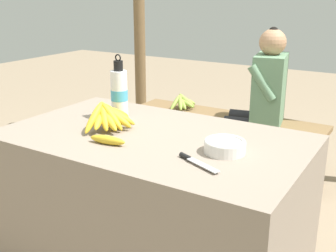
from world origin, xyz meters
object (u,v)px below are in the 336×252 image
object	(u,v)px
serving_bowl	(225,146)
knife	(193,160)
wooden_bench	(226,125)
water_bottle	(119,94)
support_post_near	(139,14)
loose_banana_front	(108,140)
banana_bunch_ripe	(109,115)
seated_vendor	(262,96)
banana_bunch_green	(183,101)

from	to	relation	value
serving_bowl	knife	size ratio (longest dim) A/B	0.82
knife	wooden_bench	size ratio (longest dim) A/B	0.14
water_bottle	support_post_near	distance (m)	1.81
serving_bowl	loose_banana_front	world-z (taller)	serving_bowl
banana_bunch_ripe	seated_vendor	world-z (taller)	seated_vendor
knife	loose_banana_front	bearing A→B (deg)	-155.45
water_bottle	loose_banana_front	size ratio (longest dim) A/B	1.90
water_bottle	knife	distance (m)	0.71
loose_banana_front	banana_bunch_green	xyz separation A→B (m)	(-0.45, 1.48, -0.21)
banana_bunch_ripe	serving_bowl	bearing A→B (deg)	0.04
water_bottle	seated_vendor	size ratio (longest dim) A/B	0.30
support_post_near	wooden_bench	bearing A→B (deg)	-19.91
banana_bunch_ripe	loose_banana_front	xyz separation A→B (m)	(0.13, -0.18, -0.05)
banana_bunch_ripe	serving_bowl	world-z (taller)	banana_bunch_ripe
knife	wooden_bench	world-z (taller)	knife
seated_vendor	support_post_near	world-z (taller)	support_post_near
seated_vendor	banana_bunch_green	xyz separation A→B (m)	(-0.65, 0.04, -0.14)
wooden_bench	support_post_near	bearing A→B (deg)	160.09
banana_bunch_ripe	banana_bunch_green	distance (m)	1.36
loose_banana_front	wooden_bench	size ratio (longest dim) A/B	0.12
seated_vendor	wooden_bench	bearing A→B (deg)	-19.39
knife	wooden_bench	distance (m)	1.58
loose_banana_front	knife	world-z (taller)	loose_banana_front
banana_bunch_green	support_post_near	xyz separation A→B (m)	(-0.68, 0.38, 0.64)
loose_banana_front	wooden_bench	distance (m)	1.52
serving_bowl	wooden_bench	distance (m)	1.46
knife	seated_vendor	xyz separation A→B (m)	(-0.22, 1.42, -0.06)
serving_bowl	support_post_near	distance (m)	2.37
serving_bowl	water_bottle	size ratio (longest dim) A/B	0.51
serving_bowl	water_bottle	bearing A→B (deg)	166.43
serving_bowl	wooden_bench	bearing A→B (deg)	113.19
banana_bunch_ripe	water_bottle	xyz separation A→B (m)	(-0.06, 0.16, 0.07)
knife	banana_bunch_green	xyz separation A→B (m)	(-0.87, 1.46, -0.20)
banana_bunch_green	support_post_near	bearing A→B (deg)	150.78
knife	wooden_bench	bearing A→B (deg)	131.52
banana_bunch_ripe	wooden_bench	bearing A→B (deg)	87.20
serving_bowl	loose_banana_front	xyz separation A→B (m)	(-0.49, -0.18, -0.01)
wooden_bench	banana_bunch_green	distance (m)	0.40
banana_bunch_ripe	knife	xyz separation A→B (m)	(0.56, -0.17, -0.06)
water_bottle	support_post_near	world-z (taller)	support_post_near
wooden_bench	water_bottle	bearing A→B (deg)	-96.29
serving_bowl	banana_bunch_green	bearing A→B (deg)	125.68
banana_bunch_green	water_bottle	bearing A→B (deg)	-77.48
water_bottle	banana_bunch_green	size ratio (longest dim) A/B	1.23
banana_bunch_ripe	knife	size ratio (longest dim) A/B	1.45
water_bottle	loose_banana_front	distance (m)	0.41
water_bottle	support_post_near	xyz separation A→B (m)	(-0.94, 1.52, 0.31)
loose_banana_front	seated_vendor	bearing A→B (deg)	81.78
banana_bunch_ripe	support_post_near	distance (m)	1.99
loose_banana_front	knife	distance (m)	0.42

